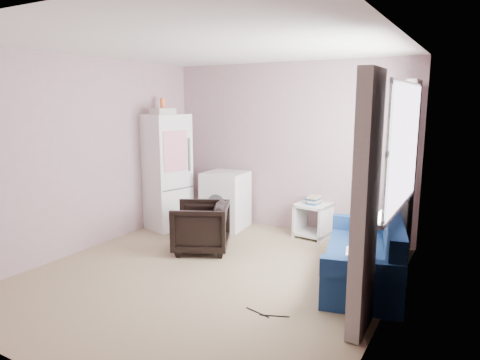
% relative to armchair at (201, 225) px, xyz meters
% --- Properties ---
extents(room, '(3.84, 4.24, 2.54)m').
position_rel_armchair_xyz_m(room, '(0.56, -0.60, 0.90)').
color(room, '#9B8665').
rests_on(room, ground).
extents(armchair, '(0.88, 0.90, 0.71)m').
position_rel_armchair_xyz_m(armchair, '(0.00, 0.00, 0.00)').
color(armchair, black).
rests_on(armchair, ground).
extents(fridge, '(0.73, 0.73, 1.99)m').
position_rel_armchair_xyz_m(fridge, '(-1.09, 0.63, 0.53)').
color(fridge, silver).
rests_on(fridge, ground).
extents(washing_machine, '(0.66, 0.67, 0.87)m').
position_rel_armchair_xyz_m(washing_machine, '(-0.29, 1.09, 0.10)').
color(washing_machine, silver).
rests_on(washing_machine, ground).
extents(side_table, '(0.49, 0.49, 0.61)m').
position_rel_armchair_xyz_m(side_table, '(1.06, 1.29, -0.07)').
color(side_table, silver).
rests_on(side_table, ground).
extents(sofa, '(1.11, 1.79, 0.74)m').
position_rel_armchair_xyz_m(sofa, '(2.13, 0.07, -0.08)').
color(sofa, navy).
rests_on(sofa, ground).
extents(window_dressing, '(0.17, 2.62, 2.18)m').
position_rel_armchair_xyz_m(window_dressing, '(2.33, 0.10, 0.75)').
color(window_dressing, white).
rests_on(window_dressing, ground).
extents(floor_cables, '(0.43, 0.11, 0.01)m').
position_rel_armchair_xyz_m(floor_cables, '(1.50, -1.12, -0.35)').
color(floor_cables, black).
rests_on(floor_cables, ground).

